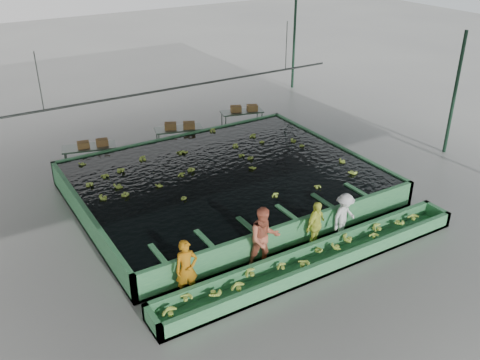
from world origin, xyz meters
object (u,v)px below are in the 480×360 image
worker_b (264,238)px  packing_table_right (242,120)px  sorting_trough (316,260)px  box_stack_mid (180,129)px  packing_table_mid (179,138)px  worker_d (344,216)px  packing_table_left (90,157)px  worker_a (186,269)px  box_stack_left (93,146)px  flotation_tank (225,183)px  box_stack_right (244,111)px  worker_c (316,226)px

worker_b → packing_table_right: bearing=76.0°
sorting_trough → box_stack_mid: box_stack_mid is taller
box_stack_mid → packing_table_mid: bearing=104.4°
worker_d → packing_table_left: size_ratio=0.75×
worker_a → box_stack_mid: 9.73m
packing_table_left → box_stack_left: 0.49m
sorting_trough → flotation_tank: bearing=90.0°
box_stack_right → worker_a: bearing=-128.8°
packing_table_left → packing_table_right: size_ratio=1.06×
flotation_tank → packing_table_right: size_ratio=5.25×
worker_a → packing_table_right: bearing=59.4°
sorting_trough → box_stack_mid: size_ratio=8.00×
box_stack_left → sorting_trough: bearing=-71.4°
packing_table_mid → flotation_tank: bearing=-95.2°
worker_b → worker_d: 2.92m
worker_c → box_stack_left: size_ratio=1.35×
packing_table_right → sorting_trough: bearing=-110.5°
box_stack_right → box_stack_left: bearing=-175.6°
flotation_tank → packing_table_left: bearing=126.2°
worker_b → box_stack_left: size_ratio=1.65×
worker_a → worker_d: 5.30m
worker_c → box_stack_right: (3.34, 9.38, 0.09)m
sorting_trough → packing_table_mid: size_ratio=5.08×
packing_table_left → box_stack_mid: bearing=-1.1°
packing_table_mid → worker_b: bearing=-100.5°
flotation_tank → worker_a: worker_a is taller
worker_d → packing_table_right: (2.15, 9.43, -0.32)m
worker_a → packing_table_mid: (4.04, 8.93, -0.38)m
flotation_tank → worker_a: size_ratio=6.07×
packing_table_left → packing_table_right: bearing=4.0°
flotation_tank → packing_table_right: bearing=53.2°
worker_b → packing_table_mid: worker_b is taller
worker_a → worker_c: 4.20m
worker_c → packing_table_mid: (-0.16, 8.93, -0.33)m
worker_b → packing_table_left: (-2.16, 8.92, -0.49)m
worker_c → packing_table_left: worker_c is taller
worker_b → box_stack_left: (-2.02, 8.83, -0.03)m
sorting_trough → packing_table_right: packing_table_right is taller
packing_table_right → box_stack_mid: 3.47m
worker_c → box_stack_mid: worker_c is taller
packing_table_mid → packing_table_right: (3.41, 0.50, -0.01)m
worker_a → packing_table_left: size_ratio=0.82×
packing_table_left → flotation_tank: bearing=-53.8°
worker_d → box_stack_right: bearing=62.6°
packing_table_left → box_stack_mid: size_ratio=1.61×
worker_b → packing_table_left: worker_b is taller
worker_c → packing_table_right: size_ratio=0.81×
worker_b → packing_table_right: (5.06, 9.43, -0.51)m
sorting_trough → worker_b: worker_b is taller
flotation_tank → worker_b: size_ratio=5.30×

